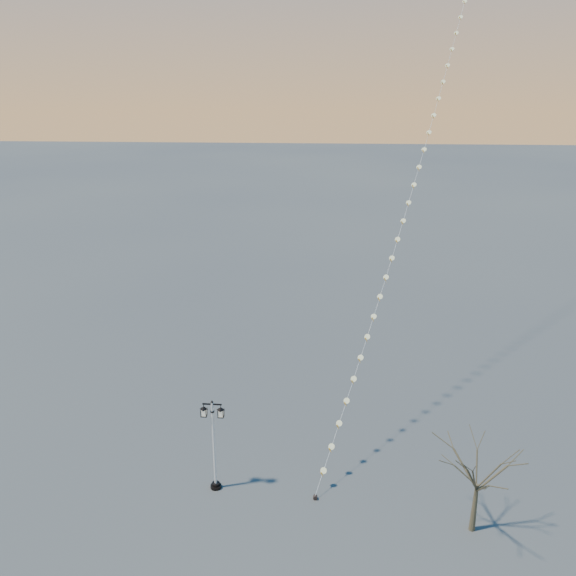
{
  "coord_description": "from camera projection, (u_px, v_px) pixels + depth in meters",
  "views": [
    {
      "loc": [
        2.14,
        -21.41,
        17.5
      ],
      "look_at": [
        0.33,
        5.19,
        8.15
      ],
      "focal_mm": 37.68,
      "sensor_mm": 36.0,
      "label": 1
    }
  ],
  "objects": [
    {
      "name": "ground",
      "position": [
        272.0,
        505.0,
        26.09
      ],
      "size": [
        300.0,
        300.0,
        0.0
      ],
      "primitive_type": "plane",
      "color": "#454745",
      "rests_on": "ground"
    },
    {
      "name": "street_lamp",
      "position": [
        214.0,
        441.0,
        26.39
      ],
      "size": [
        1.13,
        0.49,
        4.44
      ],
      "rotation": [
        0.0,
        0.0,
        -0.02
      ],
      "color": "black",
      "rests_on": "ground"
    },
    {
      "name": "bare_tree",
      "position": [
        479.0,
        472.0,
        23.76
      ],
      "size": [
        2.43,
        2.43,
        4.03
      ],
      "rotation": [
        0.0,
        0.0,
        -0.43
      ],
      "color": "#473E29",
      "rests_on": "ground"
    },
    {
      "name": "kite_train",
      "position": [
        436.0,
        80.0,
        35.3
      ],
      "size": [
        13.47,
        32.42,
        34.8
      ],
      "rotation": [
        0.0,
        0.0,
        -0.08
      ],
      "color": "black",
      "rests_on": "ground"
    }
  ]
}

